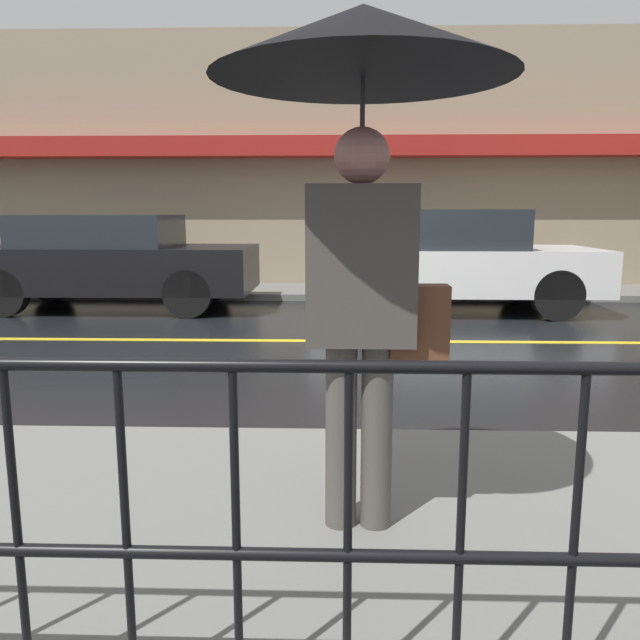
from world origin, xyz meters
name	(u,v)px	position (x,y,z in m)	size (l,w,h in m)	color
ground_plane	(354,341)	(0.00, 0.00, 0.00)	(80.00, 80.00, 0.00)	black
sidewalk_near	(378,537)	(0.00, -4.43, 0.05)	(28.00, 2.44, 0.11)	slate
sidewalk_far	(349,292)	(0.00, 4.03, 0.05)	(28.00, 1.64, 0.11)	slate
lane_marking	(354,341)	(0.00, 0.00, 0.00)	(25.20, 0.12, 0.01)	gold
building_storefront	(349,162)	(0.00, 4.97, 2.37)	(28.00, 0.85, 4.70)	gray
railing_foreground	(405,496)	(0.00, -5.40, 0.71)	(12.00, 0.04, 0.97)	black
pedestrian	(364,107)	(-0.09, -4.41, 1.85)	(1.19, 1.19, 2.12)	#4C4742
car_black	(110,261)	(-3.61, 2.30, 0.73)	(4.18, 1.72, 1.41)	black
car_white	(449,259)	(1.44, 2.30, 0.76)	(4.13, 1.87, 1.48)	silver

